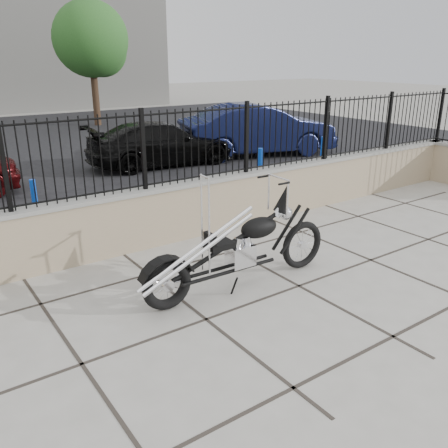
% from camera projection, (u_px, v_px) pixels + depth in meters
% --- Properties ---
extents(ground_plane, '(90.00, 90.00, 0.00)m').
position_uv_depth(ground_plane, '(299.00, 286.00, 6.41)').
color(ground_plane, '#99968E').
rests_on(ground_plane, ground).
extents(parking_lot, '(30.00, 30.00, 0.00)m').
position_uv_depth(parking_lot, '(42.00, 148.00, 16.04)').
color(parking_lot, black).
rests_on(parking_lot, ground).
extents(retaining_wall, '(14.00, 0.36, 0.96)m').
position_uv_depth(retaining_wall, '(200.00, 207.00, 8.17)').
color(retaining_wall, gray).
rests_on(retaining_wall, ground_plane).
extents(iron_fence, '(14.00, 0.08, 1.20)m').
position_uv_depth(iron_fence, '(199.00, 144.00, 7.81)').
color(iron_fence, black).
rests_on(iron_fence, retaining_wall).
extents(chopper_motorcycle, '(2.74, 0.56, 1.64)m').
position_uv_depth(chopper_motorcycle, '(237.00, 230.00, 6.10)').
color(chopper_motorcycle, black).
rests_on(chopper_motorcycle, ground_plane).
extents(car_black, '(4.35, 2.08, 1.22)m').
position_uv_depth(car_black, '(162.00, 144.00, 13.33)').
color(car_black, black).
rests_on(car_black, parking_lot).
extents(car_blue, '(5.04, 2.93, 1.57)m').
position_uv_depth(car_blue, '(258.00, 130.00, 14.66)').
color(car_blue, '#0F1538').
rests_on(car_blue, parking_lot).
extents(bollard_a, '(0.12, 0.12, 0.88)m').
position_uv_depth(bollard_a, '(35.00, 203.00, 8.51)').
color(bollard_a, '#0D17C8').
rests_on(bollard_a, ground_plane).
extents(bollard_b, '(0.12, 0.12, 0.94)m').
position_uv_depth(bollard_b, '(260.00, 168.00, 11.04)').
color(bollard_b, '#0D32C8').
rests_on(bollard_b, ground_plane).
extents(bollard_c, '(0.13, 0.13, 0.94)m').
position_uv_depth(bollard_c, '(322.00, 154.00, 12.58)').
color(bollard_c, '#0C2CC1').
rests_on(bollard_c, ground_plane).
extents(tree_right, '(3.18, 3.18, 5.37)m').
position_uv_depth(tree_right, '(90.00, 35.00, 20.09)').
color(tree_right, '#382619').
rests_on(tree_right, ground_plane).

